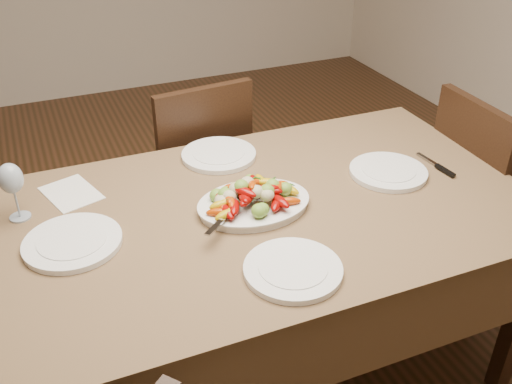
{
  "coord_description": "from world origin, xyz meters",
  "views": [
    {
      "loc": [
        -0.46,
        -1.61,
        1.77
      ],
      "look_at": [
        0.15,
        -0.19,
        0.82
      ],
      "focal_mm": 40.0,
      "sensor_mm": 36.0,
      "label": 1
    }
  ],
  "objects": [
    {
      "name": "chair_far",
      "position": [
        0.16,
        0.61,
        0.47
      ],
      "size": [
        0.46,
        0.46,
        0.95
      ],
      "primitive_type": null,
      "rotation": [
        0.0,
        0.0,
        3.25
      ],
      "color": "black",
      "rests_on": "ground"
    },
    {
      "name": "menu_card",
      "position": [
        -0.39,
        0.14,
        0.76
      ],
      "size": [
        0.21,
        0.25,
        0.0
      ],
      "primitive_type": "cube",
      "rotation": [
        0.0,
        0.0,
        0.3
      ],
      "color": "silver",
      "rests_on": "dining_table"
    },
    {
      "name": "serving_spoon",
      "position": [
        0.07,
        -0.22,
        0.81
      ],
      "size": [
        0.24,
        0.24,
        0.03
      ],
      "primitive_type": null,
      "rotation": [
        0.0,
        0.0,
        -0.8
      ],
      "color": "#9EA0A8",
      "rests_on": "serving_platter"
    },
    {
      "name": "chair_right",
      "position": [
        1.27,
        -0.14,
        0.47
      ],
      "size": [
        0.44,
        0.44,
        0.95
      ],
      "primitive_type": null,
      "rotation": [
        0.0,
        0.0,
        1.53
      ],
      "color": "black",
      "rests_on": "ground"
    },
    {
      "name": "roasted_vegetables",
      "position": [
        0.14,
        -0.19,
        0.83
      ],
      "size": [
        0.3,
        0.2,
        0.09
      ],
      "primitive_type": null,
      "rotation": [
        0.0,
        0.0,
        -0.01
      ],
      "color": "#790502",
      "rests_on": "serving_platter"
    },
    {
      "name": "floor",
      "position": [
        0.0,
        0.0,
        0.0
      ],
      "size": [
        6.0,
        6.0,
        0.0
      ],
      "primitive_type": "plane",
      "color": "#3C2312",
      "rests_on": "ground"
    },
    {
      "name": "table_knife",
      "position": [
        0.86,
        -0.2,
        0.76
      ],
      "size": [
        0.03,
        0.2,
        0.01
      ],
      "primitive_type": null,
      "rotation": [
        0.0,
        0.0,
        0.08
      ],
      "color": "#9EA0A8",
      "rests_on": "dining_table"
    },
    {
      "name": "serving_platter",
      "position": [
        0.14,
        -0.19,
        0.77
      ],
      "size": [
        0.36,
        0.27,
        0.02
      ],
      "primitive_type": "ellipsoid",
      "rotation": [
        0.0,
        0.0,
        -0.01
      ],
      "color": "white",
      "rests_on": "dining_table"
    },
    {
      "name": "dining_table",
      "position": [
        0.15,
        -0.19,
        0.38
      ],
      "size": [
        1.85,
        1.06,
        0.76
      ],
      "primitive_type": "cube",
      "rotation": [
        0.0,
        0.0,
        -0.01
      ],
      "color": "brown",
      "rests_on": "ground"
    },
    {
      "name": "plate_near",
      "position": [
        0.11,
        -0.52,
        0.77
      ],
      "size": [
        0.28,
        0.28,
        0.02
      ],
      "primitive_type": "cylinder",
      "color": "white",
      "rests_on": "dining_table"
    },
    {
      "name": "wine_glass",
      "position": [
        -0.56,
        0.06,
        0.86
      ],
      "size": [
        0.08,
        0.08,
        0.2
      ],
      "primitive_type": null,
      "color": "#8C99A5",
      "rests_on": "dining_table"
    },
    {
      "name": "plate_right",
      "position": [
        0.67,
        -0.17,
        0.77
      ],
      "size": [
        0.28,
        0.28,
        0.02
      ],
      "primitive_type": "cylinder",
      "color": "white",
      "rests_on": "dining_table"
    },
    {
      "name": "plate_far",
      "position": [
        0.16,
        0.19,
        0.77
      ],
      "size": [
        0.28,
        0.28,
        0.02
      ],
      "primitive_type": "cylinder",
      "color": "white",
      "rests_on": "dining_table"
    },
    {
      "name": "plate_left",
      "position": [
        -0.43,
        -0.16,
        0.77
      ],
      "size": [
        0.29,
        0.29,
        0.02
      ],
      "primitive_type": "cylinder",
      "color": "white",
      "rests_on": "dining_table"
    }
  ]
}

